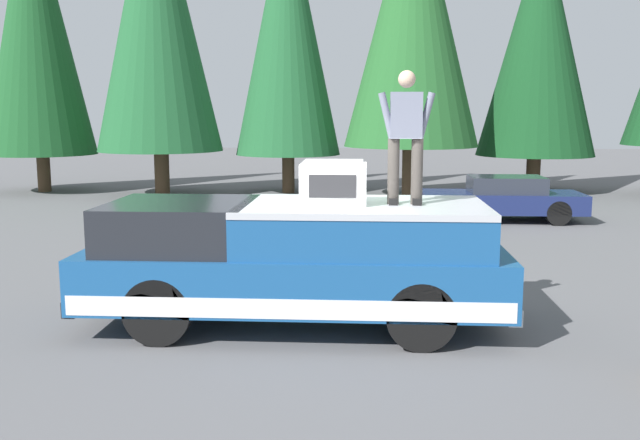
% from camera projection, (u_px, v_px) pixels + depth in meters
% --- Properties ---
extents(ground_plane, '(90.00, 90.00, 0.00)m').
position_uv_depth(ground_plane, '(338.00, 320.00, 9.58)').
color(ground_plane, '#565659').
extents(pickup_truck, '(2.01, 5.54, 1.65)m').
position_uv_depth(pickup_truck, '(295.00, 261.00, 9.21)').
color(pickup_truck, navy).
rests_on(pickup_truck, ground).
extents(compressor_unit, '(0.65, 0.84, 0.56)m').
position_uv_depth(compressor_unit, '(334.00, 182.00, 8.98)').
color(compressor_unit, white).
rests_on(compressor_unit, pickup_truck).
extents(person_on_truck_bed, '(0.29, 0.72, 1.69)m').
position_uv_depth(person_on_truck_bed, '(406.00, 134.00, 8.85)').
color(person_on_truck_bed, '#423D38').
rests_on(person_on_truck_bed, pickup_truck).
extents(parked_car_navy, '(1.64, 4.10, 1.16)m').
position_uv_depth(parked_car_navy, '(503.00, 199.00, 18.19)').
color(parked_car_navy, navy).
rests_on(parked_car_navy, ground).
extents(conifer_left, '(4.06, 4.06, 9.18)m').
position_uv_depth(conifer_left, '(539.00, 41.00, 23.98)').
color(conifer_left, '#4C3826').
rests_on(conifer_left, ground).
extents(conifer_center_left, '(4.40, 4.40, 10.23)m').
position_uv_depth(conifer_center_left, '(413.00, 13.00, 22.48)').
color(conifer_center_left, '#4C3826').
rests_on(conifer_center_left, ground).
extents(conifer_center_right, '(3.60, 3.60, 9.99)m').
position_uv_depth(conifer_center_right, '(287.00, 27.00, 23.62)').
color(conifer_center_right, '#4C3826').
rests_on(conifer_center_right, ground).
extents(conifer_right, '(4.19, 4.19, 10.92)m').
position_uv_depth(conifer_right, '(156.00, 8.00, 23.07)').
color(conifer_right, '#4C3826').
rests_on(conifer_right, ground).
extents(conifer_far_right, '(3.76, 3.76, 10.51)m').
position_uv_depth(conifer_far_right, '(35.00, 21.00, 23.97)').
color(conifer_far_right, '#4C3826').
rests_on(conifer_far_right, ground).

